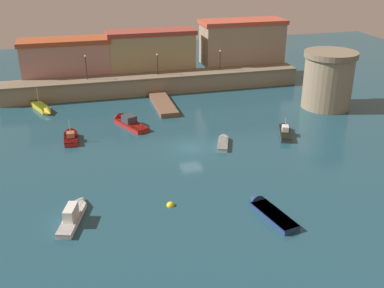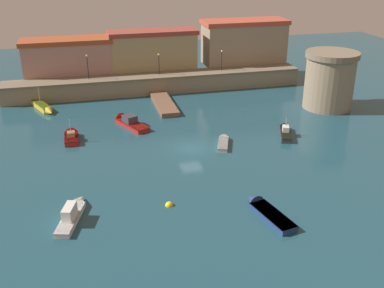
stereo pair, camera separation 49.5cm
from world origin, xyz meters
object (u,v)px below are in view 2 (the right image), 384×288
quay_lamp_1 (159,61)px  moored_boat_4 (223,141)px  moored_boat_5 (264,210)px  moored_boat_6 (43,107)px  mooring_buoy_0 (169,205)px  quay_lamp_2 (222,57)px  moored_boat_0 (285,131)px  moored_boat_2 (127,121)px  quay_lamp_0 (87,63)px  moored_boat_3 (73,212)px  moored_boat_1 (71,136)px  fortress_tower (330,80)px

quay_lamp_1 → moored_boat_4: (3.71, -22.58, -4.85)m
moored_boat_5 → moored_boat_6: size_ratio=0.98×
quay_lamp_1 → mooring_buoy_0: size_ratio=4.47×
moored_boat_4 → quay_lamp_1: bearing=29.8°
moored_boat_6 → mooring_buoy_0: (12.48, -30.36, -0.42)m
quay_lamp_1 → quay_lamp_2: (10.46, 0.00, -0.02)m
moored_boat_0 → moored_boat_2: moored_boat_0 is taller
moored_boat_5 → moored_boat_2: bearing=8.4°
quay_lamp_2 → moored_boat_6: (-28.47, -4.73, -4.67)m
quay_lamp_0 → moored_boat_5: bearing=-70.3°
moored_boat_0 → moored_boat_3: (-26.35, -13.09, 0.03)m
moored_boat_3 → moored_boat_1: bearing=16.9°
moored_boat_6 → moored_boat_1: bearing=-5.0°
moored_boat_1 → moored_boat_5: size_ratio=0.69×
quay_lamp_0 → moored_boat_1: quay_lamp_0 is taller
quay_lamp_0 → moored_boat_3: 35.31m
moored_boat_4 → mooring_buoy_0: 15.55m
quay_lamp_2 → moored_boat_4: (-6.75, -22.58, -4.84)m
moored_boat_0 → moored_boat_4: bearing=116.7°
quay_lamp_0 → moored_boat_5: size_ratio=0.57×
fortress_tower → moored_boat_0: bearing=-141.9°
fortress_tower → moored_boat_5: (-19.85, -24.66, -3.90)m
moored_boat_6 → quay_lamp_1: bearing=81.7°
quay_lamp_2 → moored_boat_5: (-7.86, -38.33, -4.81)m
moored_boat_2 → moored_boat_3: (-7.33, -21.46, 0.04)m
moored_boat_4 → moored_boat_5: moored_boat_5 is taller
moored_boat_0 → moored_boat_3: moored_boat_0 is taller
quay_lamp_1 → quay_lamp_2: size_ratio=1.01×
moored_boat_1 → mooring_buoy_0: size_ratio=6.14×
quay_lamp_1 → quay_lamp_2: bearing=0.0°
fortress_tower → quay_lamp_0: fortress_tower is taller
mooring_buoy_0 → quay_lamp_0: bearing=99.0°
fortress_tower → quay_lamp_2: bearing=131.2°
moored_boat_3 → moored_boat_6: bearing=24.3°
moored_boat_2 → moored_boat_4: bearing=-156.1°
quay_lamp_1 → mooring_buoy_0: bearing=-99.0°
quay_lamp_1 → moored_boat_2: quay_lamp_1 is taller
moored_boat_2 → fortress_tower: bearing=-115.6°
quay_lamp_2 → moored_boat_3: size_ratio=0.50×
moored_boat_1 → moored_boat_5: moored_boat_1 is taller
moored_boat_3 → moored_boat_4: 21.68m
quay_lamp_1 → moored_boat_3: bearing=-112.2°
fortress_tower → moored_boat_1: size_ratio=1.78×
moored_boat_5 → fortress_tower: bearing=-51.2°
moored_boat_4 → moored_boat_5: bearing=-163.6°
moored_boat_5 → moored_boat_3: bearing=65.9°
quay_lamp_2 → mooring_buoy_0: size_ratio=4.43×
moored_boat_0 → mooring_buoy_0: 22.17m
quay_lamp_0 → moored_boat_1: size_ratio=0.82×
moored_boat_0 → moored_boat_6: size_ratio=0.88×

